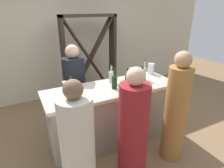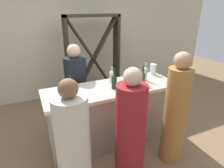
{
  "view_description": "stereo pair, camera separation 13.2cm",
  "coord_description": "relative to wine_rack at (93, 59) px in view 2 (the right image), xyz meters",
  "views": [
    {
      "loc": [
        -1.24,
        -2.4,
        2.11
      ],
      "look_at": [
        0.0,
        0.0,
        1.01
      ],
      "focal_mm": 30.85,
      "sensor_mm": 36.0,
      "label": 1
    },
    {
      "loc": [
        -1.12,
        -2.46,
        2.11
      ],
      "look_at": [
        0.0,
        0.0,
        1.01
      ],
      "focal_mm": 30.85,
      "sensor_mm": 36.0,
      "label": 2
    }
  ],
  "objects": [
    {
      "name": "wine_glass_near_right",
      "position": [
        -0.96,
        -1.51,
        0.1
      ],
      "size": [
        0.06,
        0.06,
        0.16
      ],
      "color": "white",
      "rests_on": "bar_counter"
    },
    {
      "name": "wine_glass_near_center",
      "position": [
        -1.09,
        -1.89,
        0.09
      ],
      "size": [
        0.07,
        0.07,
        0.15
      ],
      "color": "white",
      "rests_on": "bar_counter"
    },
    {
      "name": "back_wall",
      "position": [
        -0.28,
        0.55,
        0.42
      ],
      "size": [
        8.0,
        0.1,
        2.8
      ],
      "primitive_type": "cube",
      "color": "beige",
      "rests_on": "ground"
    },
    {
      "name": "wine_glass_near_left",
      "position": [
        -0.27,
        -1.9,
        0.09
      ],
      "size": [
        0.07,
        0.07,
        0.15
      ],
      "color": "white",
      "rests_on": "bar_counter"
    },
    {
      "name": "person_server_behind",
      "position": [
        -0.67,
        -0.99,
        -0.27
      ],
      "size": [
        0.4,
        0.4,
        1.54
      ],
      "rotation": [
        0.0,
        0.0,
        -1.61
      ],
      "color": "black",
      "rests_on": "ground"
    },
    {
      "name": "wine_bottle_second_left_dark_green",
      "position": [
        -0.27,
        -1.72,
        0.1
      ],
      "size": [
        0.08,
        0.08,
        0.31
      ],
      "color": "black",
      "rests_on": "bar_counter"
    },
    {
      "name": "ground_plane",
      "position": [
        -0.28,
        -1.65,
        -0.98
      ],
      "size": [
        12.0,
        12.0,
        0.0
      ],
      "primitive_type": "plane",
      "color": "#846647"
    },
    {
      "name": "wine_glass_far_left",
      "position": [
        0.22,
        -1.4,
        0.1
      ],
      "size": [
        0.07,
        0.07,
        0.16
      ],
      "color": "white",
      "rests_on": "bar_counter"
    },
    {
      "name": "wine_rack",
      "position": [
        0.0,
        0.0,
        0.0
      ],
      "size": [
        1.24,
        0.28,
        1.96
      ],
      "color": "#33281E",
      "rests_on": "ground"
    },
    {
      "name": "water_pitcher",
      "position": [
        0.64,
        -1.41,
        0.08
      ],
      "size": [
        0.11,
        0.11,
        0.19
      ],
      "color": "silver",
      "rests_on": "bar_counter"
    },
    {
      "name": "wine_bottle_second_right_dark_green",
      "position": [
        -0.06,
        -1.73,
        0.09
      ],
      "size": [
        0.08,
        0.08,
        0.29
      ],
      "color": "black",
      "rests_on": "bar_counter"
    },
    {
      "name": "person_left_guest",
      "position": [
        -1.09,
        -2.43,
        -0.3
      ],
      "size": [
        0.45,
        0.45,
        1.49
      ],
      "rotation": [
        0.0,
        0.0,
        1.3
      ],
      "color": "beige",
      "rests_on": "ground"
    },
    {
      "name": "wine_bottle_far_right_clear_pale",
      "position": [
        0.34,
        -1.61,
        0.11
      ],
      "size": [
        0.07,
        0.07,
        0.34
      ],
      "color": "#B7C6B2",
      "rests_on": "bar_counter"
    },
    {
      "name": "wine_bottle_rightmost_olive_green",
      "position": [
        0.2,
        -1.75,
        0.1
      ],
      "size": [
        0.08,
        0.08,
        0.3
      ],
      "color": "#193D1E",
      "rests_on": "bar_counter"
    },
    {
      "name": "wine_bottle_leftmost_olive_green",
      "position": [
        -0.91,
        -1.67,
        0.09
      ],
      "size": [
        0.08,
        0.08,
        0.28
      ],
      "color": "#193D1E",
      "rests_on": "bar_counter"
    },
    {
      "name": "bar_counter",
      "position": [
        -0.28,
        -1.65,
        -0.49
      ],
      "size": [
        2.07,
        0.72,
        0.96
      ],
      "color": "gray",
      "rests_on": "ground"
    },
    {
      "name": "person_right_guest",
      "position": [
        0.33,
        -2.4,
        -0.22
      ],
      "size": [
        0.36,
        0.36,
        1.61
      ],
      "rotation": [
        0.0,
        0.0,
        1.41
      ],
      "color": "#9E6B33",
      "rests_on": "ground"
    },
    {
      "name": "person_center_guest",
      "position": [
        -0.37,
        -2.4,
        -0.29
      ],
      "size": [
        0.47,
        0.47,
        1.5
      ],
      "rotation": [
        0.0,
        0.0,
        1.88
      ],
      "color": "maroon",
      "rests_on": "ground"
    },
    {
      "name": "wine_bottle_center_clear_pale",
      "position": [
        -0.2,
        -1.47,
        0.1
      ],
      "size": [
        0.08,
        0.08,
        0.3
      ],
      "color": "#B7C6B2",
      "rests_on": "bar_counter"
    }
  ]
}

